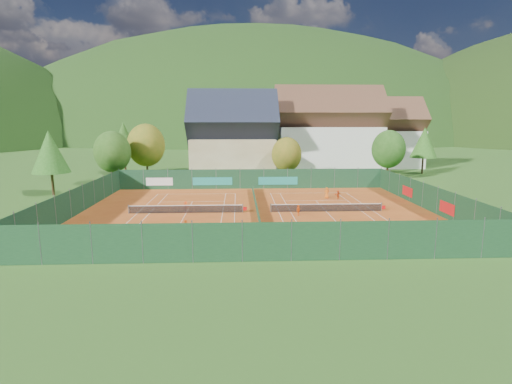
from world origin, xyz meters
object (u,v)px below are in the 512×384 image
object	(u,v)px
player_left_mid	(186,227)
player_right_far_a	(327,193)
chalet	(233,141)
hotel_block_a	(328,135)
player_right_far_b	(338,195)
player_left_far	(186,207)
ball_hopper	(388,236)
hotel_block_b	(382,137)
player_right_near	(298,210)
player_left_near	(121,235)

from	to	relation	value
player_left_mid	player_right_far_a	xyz separation A→B (m)	(16.70, 16.16, 0.10)
chalet	player_left_mid	distance (m)	38.94
hotel_block_a	player_right_far_b	bearing A→B (deg)	-99.61
chalet	player_left_far	xyz separation A→B (m)	(-5.09, -29.49, -6.00)
ball_hopper	player_right_far_a	world-z (taller)	player_right_far_a
hotel_block_b	player_right_near	size ratio (longest dim) A/B	14.06
player_left_mid	player_right_near	bearing A→B (deg)	44.05
chalet	player_right_far_a	xyz separation A→B (m)	(12.76, -22.11, -5.88)
player_left_near	player_right_near	world-z (taller)	player_left_near
chalet	player_right_far_b	distance (m)	27.38
player_left_far	player_right_far_b	bearing A→B (deg)	-133.21
chalet	player_right_far_b	xyz separation A→B (m)	(14.15, -22.65, -6.03)
player_right_far_a	ball_hopper	bearing A→B (deg)	90.55
player_right_near	player_left_far	bearing A→B (deg)	117.42
hotel_block_a	ball_hopper	world-z (taller)	hotel_block_a
hotel_block_a	ball_hopper	xyz separation A→B (m)	(-5.29, -47.74, -6.83)
ball_hopper	player_right_far_b	xyz separation A→B (m)	(0.44, 19.09, 0.04)
player_left_near	player_right_far_a	world-z (taller)	player_left_near
ball_hopper	player_left_far	size ratio (longest dim) A/B	0.65
ball_hopper	chalet	bearing A→B (deg)	108.18
player_right_near	player_right_far_b	distance (m)	11.27
hotel_block_a	player_right_near	distance (m)	40.04
chalet	player_left_mid	world-z (taller)	chalet
hotel_block_b	player_right_far_a	distance (m)	41.82
player_left_mid	player_right_far_a	bearing A→B (deg)	58.35
player_left_mid	ball_hopper	bearing A→B (deg)	3.21
player_left_mid	player_left_far	size ratio (longest dim) A/B	1.04
hotel_block_b	ball_hopper	xyz separation A→B (m)	(-19.29, -55.74, -6.06)
player_right_far_a	player_left_far	bearing A→B (deg)	20.24
player_right_near	player_right_far_b	size ratio (longest dim) A/B	1.04
hotel_block_a	player_left_mid	world-z (taller)	hotel_block_a
chalet	player_left_mid	bearing A→B (deg)	-95.89
hotel_block_b	ball_hopper	world-z (taller)	hotel_block_b
hotel_block_b	player_right_far_b	world-z (taller)	hotel_block_b
chalet	hotel_block_b	distance (m)	35.85
hotel_block_a	ball_hopper	bearing A→B (deg)	-96.33
player_left_near	player_right_near	distance (m)	19.07
hotel_block_a	player_right_far_a	xyz separation A→B (m)	(-6.24, -28.11, -6.64)
ball_hopper	player_right_far_a	distance (m)	19.65
player_left_mid	player_right_near	distance (m)	13.17
player_left_near	player_right_near	bearing A→B (deg)	23.45
player_left_far	player_right_far_a	world-z (taller)	player_right_far_a
player_left_far	player_right_near	size ratio (longest dim) A/B	1.01
ball_hopper	player_left_mid	xyz separation A→B (m)	(-17.65, 3.46, 0.09)
player_left_mid	player_right_near	size ratio (longest dim) A/B	1.05
player_left_near	player_right_near	size ratio (longest dim) A/B	1.23
player_left_mid	player_left_far	distance (m)	8.86
ball_hopper	player_right_far_b	distance (m)	19.09
hotel_block_b	player_left_near	world-z (taller)	hotel_block_b
player_left_mid	player_left_far	world-z (taller)	player_left_mid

